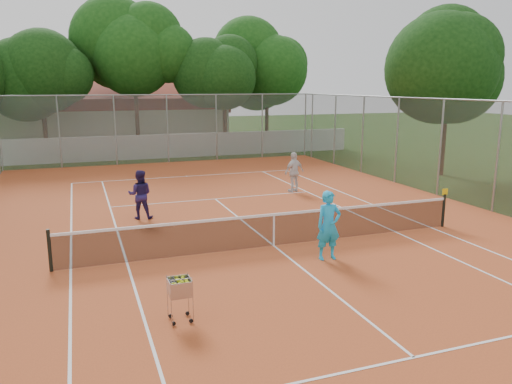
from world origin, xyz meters
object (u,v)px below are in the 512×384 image
object	(u,v)px
player_near	(329,225)
ball_hopper	(180,298)
tennis_net	(274,229)
clubhouse	(116,115)
player_far_left	(140,194)
player_far_right	(294,172)

from	to	relation	value
player_near	ball_hopper	world-z (taller)	player_near
tennis_net	player_near	bearing A→B (deg)	-57.81
player_near	ball_hopper	size ratio (longest dim) A/B	1.94
clubhouse	player_far_left	xyz separation A→B (m)	(-1.20, -24.63, -1.33)
clubhouse	player_far_left	size ratio (longest dim) A/B	9.69
player_far_right	player_far_left	bearing A→B (deg)	1.08
tennis_net	player_far_left	bearing A→B (deg)	126.21
clubhouse	player_far_right	size ratio (longest dim) A/B	9.50
player_near	player_far_left	size ratio (longest dim) A/B	1.09
player_near	player_far_left	bearing A→B (deg)	128.43
tennis_net	player_near	xyz separation A→B (m)	(0.95, -1.50, 0.43)
player_far_left	player_far_right	distance (m)	7.17
clubhouse	player_far_right	distance (m)	23.09
player_far_left	ball_hopper	distance (m)	8.10
tennis_net	player_near	size ratio (longest dim) A/B	6.46
tennis_net	player_far_left	world-z (taller)	player_far_left
ball_hopper	clubhouse	bearing A→B (deg)	63.52
player_near	player_far_left	world-z (taller)	player_near
tennis_net	player_far_right	xyz separation A→B (m)	(3.60, 6.64, 0.37)
player_far_left	clubhouse	bearing A→B (deg)	-78.27
tennis_net	player_near	distance (m)	1.83
player_near	ball_hopper	bearing A→B (deg)	-149.99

